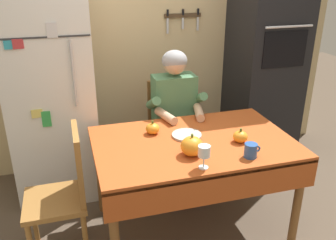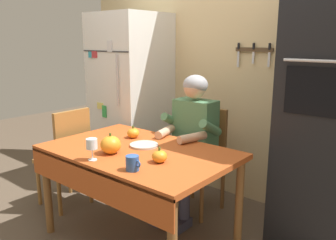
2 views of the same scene
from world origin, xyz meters
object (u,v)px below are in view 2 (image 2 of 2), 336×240
at_px(pumpkin_medium, 111,145).
at_px(serving_tray, 144,145).
at_px(wine_glass, 92,145).
at_px(refrigerator, 131,99).
at_px(pumpkin_large, 133,133).
at_px(wall_oven, 328,108).
at_px(chair_behind_person, 202,154).
at_px(pumpkin_small, 159,156).
at_px(seated_person, 191,135).
at_px(dining_table, 136,161).
at_px(chair_left_side, 68,154).
at_px(coffee_mug, 133,163).

distance_m(pumpkin_medium, serving_tray, 0.29).
distance_m(wine_glass, pumpkin_medium, 0.18).
height_order(refrigerator, wine_glass, refrigerator).
bearing_deg(pumpkin_large, wall_oven, 28.51).
relative_size(chair_behind_person, serving_tray, 4.31).
bearing_deg(refrigerator, serving_tray, -39.93).
relative_size(pumpkin_medium, serving_tray, 0.70).
distance_m(chair_behind_person, serving_tray, 0.73).
relative_size(wall_oven, pumpkin_small, 20.08).
bearing_deg(refrigerator, pumpkin_small, -37.73).
xyz_separation_m(seated_person, pumpkin_large, (-0.30, -0.39, 0.04)).
distance_m(wall_oven, dining_table, 1.45).
bearing_deg(pumpkin_small, wine_glass, -145.38).
xyz_separation_m(refrigerator, seated_person, (1.00, -0.28, -0.16)).
xyz_separation_m(dining_table, pumpkin_medium, (-0.08, -0.17, 0.15)).
distance_m(chair_left_side, pumpkin_medium, 0.89).
height_order(pumpkin_medium, pumpkin_small, pumpkin_medium).
height_order(pumpkin_large, pumpkin_medium, pumpkin_medium).
bearing_deg(pumpkin_large, chair_behind_person, 62.26).
height_order(wall_oven, wine_glass, wall_oven).
height_order(chair_behind_person, chair_left_side, same).
xyz_separation_m(wine_glass, pumpkin_small, (0.37, 0.26, -0.07)).
xyz_separation_m(chair_behind_person, seated_person, (0.00, -0.19, 0.23)).
distance_m(seated_person, chair_left_side, 1.15).
xyz_separation_m(dining_table, coffee_mug, (0.27, -0.30, 0.13)).
height_order(refrigerator, dining_table, refrigerator).
bearing_deg(wall_oven, dining_table, -138.69).
height_order(coffee_mug, pumpkin_small, pumpkin_small).
relative_size(wall_oven, pumpkin_medium, 13.95).
height_order(wine_glass, pumpkin_medium, same).
height_order(dining_table, pumpkin_large, pumpkin_large).
bearing_deg(pumpkin_small, serving_tray, 149.28).
distance_m(chair_behind_person, pumpkin_small, 0.95).
height_order(dining_table, chair_behind_person, chair_behind_person).
xyz_separation_m(coffee_mug, wine_glass, (-0.34, -0.04, 0.06)).
xyz_separation_m(pumpkin_medium, serving_tray, (0.06, 0.28, -0.06)).
distance_m(pumpkin_large, serving_tray, 0.25).
distance_m(seated_person, serving_tray, 0.50).
height_order(chair_behind_person, pumpkin_large, chair_behind_person).
height_order(refrigerator, serving_tray, refrigerator).
relative_size(pumpkin_large, pumpkin_small, 0.98).
relative_size(wall_oven, chair_behind_person, 2.26).
bearing_deg(wine_glass, serving_tray, 84.13).
height_order(wall_oven, coffee_mug, wall_oven).
distance_m(refrigerator, pumpkin_small, 1.59).
height_order(pumpkin_large, serving_tray, pumpkin_large).
xyz_separation_m(chair_behind_person, pumpkin_large, (-0.30, -0.58, 0.27)).
distance_m(wall_oven, chair_behind_person, 1.14).
height_order(wine_glass, serving_tray, wine_glass).
bearing_deg(seated_person, pumpkin_large, -128.05).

